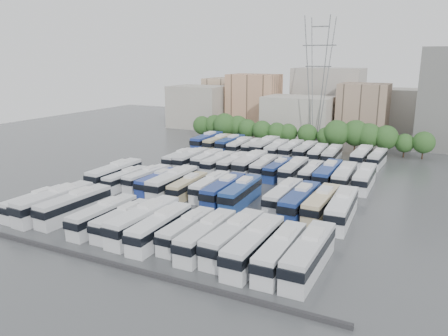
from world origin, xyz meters
The scene contains 58 objects.
ground centered at (0.00, 0.00, 0.00)m, with size 220.00×220.00×0.00m, color #424447.
parapet centered at (0.00, -33.00, 0.25)m, with size 56.00×0.50×0.50m, color #2D2D30.
tree_line centered at (-0.47, 42.12, 4.45)m, with size 64.66×8.16×8.33m.
city_buildings centered at (-7.46, 71.86, 7.87)m, with size 102.00×35.00×20.00m.
apartment_tower centered at (34.00, 58.00, 13.00)m, with size 14.00×14.00×26.00m, color silver.
electricity_pylon centered at (2.00, 50.00, 18.66)m, with size 9.00×6.91×33.83m.
bus_r0_s0 centered at (-21.38, -24.51, 1.75)m, with size 2.82×11.45×3.57m.
bus_r0_s1 centered at (-18.22, -23.78, 2.09)m, with size 3.57×13.72×4.27m.
bus_r0_s2 centered at (-14.82, -23.14, 1.99)m, with size 3.41×13.02×4.05m.
bus_r0_s4 centered at (-8.18, -24.34, 1.85)m, with size 2.77×12.07×3.78m.
bus_r0_s5 centered at (-4.88, -24.18, 1.71)m, with size 2.54×11.13×3.48m.
bus_r0_s6 centered at (-1.62, -23.75, 2.03)m, with size 3.22×13.28×4.14m.
bus_r0_s7 centered at (1.59, -24.51, 1.90)m, with size 3.11×12.43×3.88m.
bus_r0_s8 centered at (4.90, -23.30, 1.72)m, with size 2.45×11.19×3.51m.
bus_r0_s9 centered at (8.30, -24.13, 1.90)m, with size 2.87×12.35×3.86m.
bus_r0_s10 centered at (11.61, -23.25, 1.99)m, with size 3.18×12.96×4.04m.
bus_r0_s11 centered at (14.84, -24.41, 2.04)m, with size 2.91×13.28×4.17m.
bus_r0_s12 centered at (18.15, -24.52, 1.91)m, with size 2.83×12.43×3.89m.
bus_r0_s13 centered at (21.36, -24.04, 2.06)m, with size 2.93×13.38×4.20m.
bus_r1_s0 centered at (-21.27, -6.32, 2.05)m, with size 3.02×13.34×4.18m.
bus_r1_s1 centered at (-18.15, -7.08, 1.66)m, with size 2.45×10.80×3.38m.
bus_r1_s2 centered at (-14.93, -5.06, 1.73)m, with size 2.97×11.33×3.52m.
bus_r1_s3 centered at (-11.44, -6.21, 1.73)m, with size 2.51×11.22×3.51m.
bus_r1_s4 centered at (-8.32, -6.30, 2.05)m, with size 3.14×13.34×4.17m.
bus_r1_s5 centered at (-5.18, -6.34, 1.70)m, with size 2.91×11.16×3.47m.
bus_r1_s6 centered at (-1.69, -4.60, 1.77)m, with size 2.84×11.55×3.60m.
bus_r1_s7 centered at (1.85, -6.35, 1.96)m, with size 3.03×12.78×3.99m.
bus_r1_s8 centered at (4.99, -6.37, 1.97)m, with size 3.27×12.87×4.01m.
bus_r1_s10 centered at (11.67, -4.63, 1.89)m, with size 2.82×12.28×3.84m.
bus_r1_s11 centered at (14.94, -6.37, 2.01)m, with size 3.03×13.09×4.10m.
bus_r1_s12 centered at (18.15, -5.93, 1.96)m, with size 3.02×12.78×3.99m.
bus_r1_s13 centered at (21.41, -6.89, 2.05)m, with size 3.53×13.45×4.18m.
bus_r2_s1 centered at (-17.94, 11.29, 1.71)m, with size 2.81×11.16×3.48m.
bus_r2_s2 centered at (-15.02, 11.51, 1.85)m, with size 2.83×12.05×3.77m.
bus_r2_s3 centered at (-11.73, 12.77, 1.77)m, with size 2.91×11.55×3.60m.
bus_r2_s4 centered at (-8.23, 11.20, 1.80)m, with size 2.58×11.72×3.67m.
bus_r2_s5 centered at (-4.92, 11.98, 1.81)m, with size 2.58×11.73×3.68m.
bus_r2_s6 centered at (-1.50, 12.74, 2.04)m, with size 3.16×13.30×4.16m.
bus_r2_s7 centered at (1.56, 12.70, 1.77)m, with size 3.02×11.60×3.61m.
bus_r2_s8 centered at (4.86, 12.02, 1.73)m, with size 2.71×11.26×3.51m.
bus_r2_s9 centered at (8.09, 11.97, 1.89)m, with size 2.86×12.32×3.85m.
bus_r2_s10 centered at (11.62, 12.01, 1.73)m, with size 2.69×11.27×3.52m.
bus_r2_s11 centered at (15.01, 11.32, 2.03)m, with size 2.98×13.19×4.13m.
bus_r2_s12 centered at (18.07, 11.24, 1.97)m, with size 3.26×12.88×4.01m.
bus_r2_s13 centered at (21.54, 12.13, 1.92)m, with size 2.94×12.53×3.92m.
bus_r3_s0 centered at (-21.64, 30.78, 2.05)m, with size 2.98×13.33×4.18m.
bus_r3_s1 centered at (-18.25, 30.56, 1.87)m, with size 2.90×12.20×3.81m.
bus_r3_s2 centered at (-14.83, 30.92, 1.90)m, with size 2.95×12.39×3.87m.
bus_r3_s3 centered at (-11.51, 29.37, 1.83)m, with size 3.17×11.97×3.72m.
bus_r3_s4 centered at (-8.40, 30.66, 1.69)m, with size 2.84×11.07×3.45m.
bus_r3_s5 centered at (-5.15, 30.67, 2.06)m, with size 3.01×13.40×4.20m.
bus_r3_s6 centered at (-1.64, 29.16, 1.91)m, with size 3.25×12.52×3.89m.
bus_r3_s7 centered at (1.51, 30.85, 1.87)m, with size 2.76×12.17×3.81m.
bus_r3_s8 centered at (4.99, 30.83, 1.86)m, with size 2.82×12.10×3.79m.
bus_r3_s9 centered at (8.35, 29.55, 1.80)m, with size 3.11×11.81×3.67m.
bus_r3_s10 centered at (11.69, 28.97, 1.87)m, with size 3.09×12.24×3.81m.
bus_r3_s12 centered at (17.94, 30.61, 1.95)m, with size 3.05×12.69×3.96m.
bus_r3_s13 centered at (21.31, 30.73, 1.75)m, with size 2.94×11.44×3.56m.
Camera 1 is at (32.87, -68.54, 23.50)m, focal length 35.00 mm.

